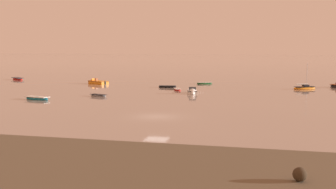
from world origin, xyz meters
TOP-DOWN VIEW (x-y plane):
  - ground_plane at (0.00, 0.00)m, footprint 800.00×800.00m
  - mudflat_shore at (-1.88, -23.51)m, footprint 248.21×21.50m
  - tidal_rock_left at (13.52, -19.96)m, footprint 0.79×0.79m
  - rowboat_moored_0 at (-6.61, 32.40)m, footprint 3.48×1.50m
  - rowboat_moored_1 at (-20.60, 10.38)m, footprint 4.23×2.26m
  - rowboat_moored_2 at (-3.75, 27.99)m, footprint 2.06×3.09m
  - motorboat_moored_1 at (-22.90, 36.97)m, footprint 5.47×4.20m
  - sailboat_moored_1 at (18.05, 35.13)m, footprint 4.47×3.34m
  - motorboat_moored_3 at (-0.28, 23.44)m, footprint 2.38×4.46m
  - rowboat_moored_3 at (-13.52, 16.05)m, footprint 3.19×2.10m
  - rowboat_moored_4 at (-44.75, 42.56)m, footprint 4.51×3.91m
  - rowboat_moored_6 at (-1.02, 41.66)m, footprint 3.44×2.41m

SIDE VIEW (x-z plane):
  - ground_plane at x=0.00m, z-range 0.00..0.00m
  - mudflat_shore at x=-1.88m, z-range 0.00..0.16m
  - rowboat_moored_2 at x=-3.75m, z-range -0.11..0.36m
  - rowboat_moored_3 at x=-13.52m, z-range -0.11..0.37m
  - rowboat_moored_6 at x=-1.02m, z-range -0.12..0.40m
  - rowboat_moored_0 at x=-6.61m, z-range -0.12..0.41m
  - rowboat_moored_1 at x=-20.60m, z-range -0.15..0.49m
  - rowboat_moored_4 at x=-44.75m, z-range -0.16..0.55m
  - sailboat_moored_1 at x=18.05m, z-range -2.24..2.66m
  - motorboat_moored_3 at x=-0.28m, z-range -0.56..1.05m
  - motorboat_moored_1 at x=-22.90m, z-range -0.66..1.15m
  - tidal_rock_left at x=13.52m, z-range 0.16..0.95m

